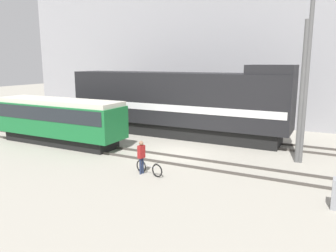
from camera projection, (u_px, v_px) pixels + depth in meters
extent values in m
plane|color=#9E998C|center=(174.00, 154.00, 20.27)|extent=(120.00, 120.00, 0.00)
cube|color=#47423D|center=(159.00, 162.00, 18.54)|extent=(60.00, 0.07, 0.14)
cube|color=#47423D|center=(170.00, 155.00, 19.80)|extent=(60.00, 0.07, 0.14)
cube|color=#47423D|center=(199.00, 140.00, 23.80)|extent=(60.00, 0.07, 0.14)
cube|color=#47423D|center=(206.00, 136.00, 25.05)|extent=(60.00, 0.07, 0.14)
cube|color=#99999E|center=(239.00, 47.00, 31.20)|extent=(46.18, 6.00, 13.99)
cube|color=black|center=(175.00, 129.00, 25.36)|extent=(15.71, 2.55, 1.00)
cube|color=black|center=(175.00, 98.00, 24.90)|extent=(17.08, 3.00, 3.84)
cube|color=white|center=(175.00, 105.00, 25.01)|extent=(16.74, 3.04, 0.50)
cube|color=black|center=(272.00, 69.00, 21.31)|extent=(3.00, 2.85, 0.60)
cube|color=black|center=(60.00, 139.00, 22.82)|extent=(8.65, 2.00, 0.70)
cube|color=#196B33|center=(59.00, 119.00, 22.55)|extent=(9.82, 2.50, 2.12)
cube|color=#1E2328|center=(58.00, 112.00, 22.45)|extent=(9.43, 2.54, 0.90)
cube|color=beige|center=(58.00, 101.00, 22.31)|extent=(9.63, 2.38, 0.30)
torus|color=black|center=(157.00, 171.00, 16.22)|extent=(0.66, 0.21, 0.67)
torus|color=black|center=(141.00, 166.00, 16.90)|extent=(0.66, 0.21, 0.67)
cylinder|color=#A5A5AD|center=(149.00, 166.00, 16.54)|extent=(0.92, 0.24, 0.04)
cylinder|color=#A5A5AD|center=(143.00, 164.00, 16.78)|extent=(0.03, 0.03, 0.30)
cylinder|color=#262626|center=(157.00, 163.00, 16.14)|extent=(0.12, 0.43, 0.02)
cylinder|color=#232D4C|center=(143.00, 165.00, 16.73)|extent=(0.11, 0.11, 0.85)
cylinder|color=#232D4C|center=(140.00, 166.00, 16.61)|extent=(0.11, 0.11, 0.85)
cube|color=maroon|center=(141.00, 152.00, 16.53)|extent=(0.29, 0.40, 0.65)
sphere|color=#8C664C|center=(141.00, 143.00, 16.44)|extent=(0.23, 0.23, 0.23)
cylinder|color=#595959|center=(302.00, 93.00, 17.95)|extent=(0.26, 0.26, 7.84)
cylinder|color=#595959|center=(306.00, 82.00, 17.74)|extent=(0.23, 0.23, 9.14)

